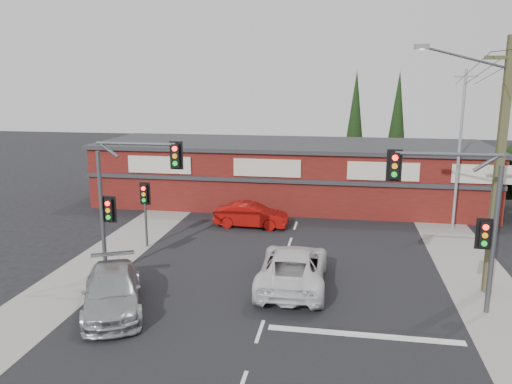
% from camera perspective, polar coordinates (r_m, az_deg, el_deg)
% --- Properties ---
extents(ground, '(120.00, 120.00, 0.00)m').
position_cam_1_polar(ground, '(19.28, 1.37, -13.12)').
color(ground, black).
rests_on(ground, ground).
extents(road_strip, '(14.00, 70.00, 0.01)m').
position_cam_1_polar(road_strip, '(23.84, 3.15, -7.96)').
color(road_strip, black).
rests_on(road_strip, ground).
extents(verge_left, '(3.00, 70.00, 0.02)m').
position_cam_1_polar(verge_left, '(26.14, -15.81, -6.55)').
color(verge_left, gray).
rests_on(verge_left, ground).
extents(verge_right, '(3.00, 70.00, 0.02)m').
position_cam_1_polar(verge_right, '(24.45, 23.58, -8.49)').
color(verge_right, gray).
rests_on(verge_right, ground).
extents(stop_line, '(6.50, 0.35, 0.01)m').
position_cam_1_polar(stop_line, '(17.79, 12.27, -15.69)').
color(stop_line, silver).
rests_on(stop_line, ground).
extents(white_suv, '(2.78, 5.87, 1.62)m').
position_cam_1_polar(white_suv, '(20.98, 4.26, -8.55)').
color(white_suv, silver).
rests_on(white_suv, ground).
extents(silver_suv, '(3.97, 5.48, 1.47)m').
position_cam_1_polar(silver_suv, '(19.59, -16.10, -10.84)').
color(silver_suv, '#A1A4A6').
rests_on(silver_suv, ground).
extents(red_sedan, '(4.31, 1.63, 1.41)m').
position_cam_1_polar(red_sedan, '(29.15, -0.56, -2.66)').
color(red_sedan, '#970C09').
rests_on(red_sedan, ground).
extents(lane_dashes, '(0.12, 43.64, 0.01)m').
position_cam_1_polar(lane_dashes, '(22.01, 2.54, -9.72)').
color(lane_dashes, silver).
rests_on(lane_dashes, ground).
extents(shop_building, '(27.30, 8.40, 4.22)m').
position_cam_1_polar(shop_building, '(34.91, 3.88, 2.27)').
color(shop_building, '#521310').
rests_on(shop_building, ground).
extents(conifer_near, '(1.80, 1.80, 9.25)m').
position_cam_1_polar(conifer_near, '(41.30, 11.27, 8.33)').
color(conifer_near, '#2D2116').
rests_on(conifer_near, ground).
extents(conifer_far, '(1.80, 1.80, 9.25)m').
position_cam_1_polar(conifer_far, '(43.52, 15.87, 8.30)').
color(conifer_far, '#2D2116').
rests_on(conifer_far, ground).
extents(traffic_mast_left, '(3.77, 0.27, 5.97)m').
position_cam_1_polar(traffic_mast_left, '(21.63, -14.85, 0.34)').
color(traffic_mast_left, '#47494C').
rests_on(traffic_mast_left, ground).
extents(traffic_mast_right, '(3.96, 0.27, 5.97)m').
position_cam_1_polar(traffic_mast_right, '(19.22, 22.60, -1.68)').
color(traffic_mast_right, '#47494C').
rests_on(traffic_mast_right, ground).
extents(pedestal_signal, '(0.55, 0.27, 3.38)m').
position_cam_1_polar(pedestal_signal, '(25.84, -12.57, -1.05)').
color(pedestal_signal, '#47494C').
rests_on(pedestal_signal, ground).
extents(utility_pole, '(4.38, 0.59, 10.00)m').
position_cam_1_polar(utility_pole, '(21.22, 25.74, 3.30)').
color(utility_pole, brown).
rests_on(utility_pole, ground).
extents(steel_pole, '(1.20, 0.16, 9.00)m').
position_cam_1_polar(steel_pole, '(30.12, 22.23, 4.67)').
color(steel_pole, gray).
rests_on(steel_pole, ground).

